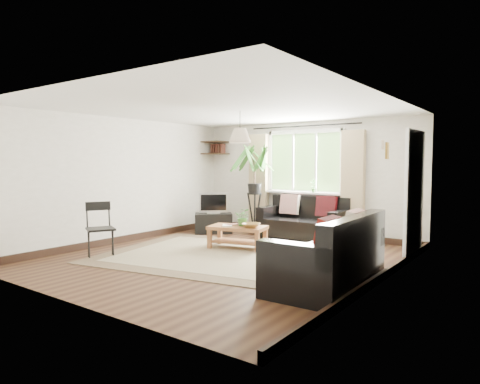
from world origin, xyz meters
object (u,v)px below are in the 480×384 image
Objects in this scene: sofa_back at (304,219)px; coffee_table at (238,237)px; sofa_right at (326,252)px; palm_stand at (254,189)px; folding_chair at (101,230)px; tv_stand at (214,223)px.

sofa_back is 1.63m from coffee_table.
sofa_right is 4.01m from palm_stand.
sofa_right is at bearing -53.45° from folding_chair.
sofa_back is at bearing 2.20° from palm_stand.
sofa_right is 2.59m from coffee_table.
sofa_back is at bearing -149.08° from sofa_right.
folding_chair is at bearing -130.65° from tv_stand.
sofa_back is 0.94× the size of sofa_right.
folding_chair is (-1.41, -1.86, 0.24)m from coffee_table.
palm_stand is at bearing -134.43° from sofa_right.
sofa_back is 2.02m from tv_stand.
tv_stand is at bearing 143.45° from coffee_table.
coffee_table is 1.79m from tv_stand.
coffee_table is 1.79m from palm_stand.
tv_stand is 0.90× the size of folding_chair.
sofa_right is at bearing -42.92° from palm_stand.
tv_stand is (-1.96, -0.47, -0.19)m from sofa_back.
palm_stand is at bearing 113.35° from coffee_table.
coffee_table is 1.12× the size of folding_chair.
tv_stand is (-3.71, 2.28, -0.22)m from sofa_right.
folding_chair is (0.02, -2.92, 0.23)m from tv_stand.
palm_stand reaches higher than sofa_right.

